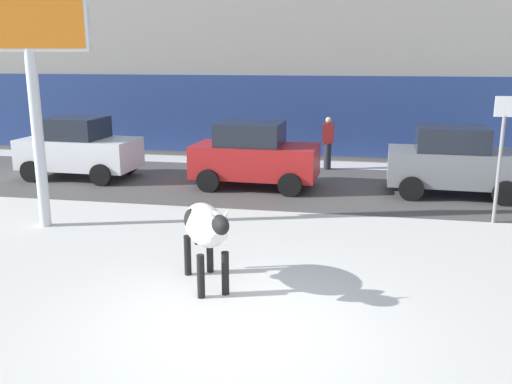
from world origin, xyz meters
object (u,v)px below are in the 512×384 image
object	(u,v)px
car_red_hatchback	(254,155)
pedestrian_near_billboard	(328,143)
billboard	(27,23)
cow_holstein	(205,227)
street_sign	(501,149)
car_grey_hatchback	(454,161)
car_white_hatchback	(78,148)

from	to	relation	value
car_red_hatchback	pedestrian_near_billboard	xyz separation A→B (m)	(1.88, 3.02, -0.05)
car_red_hatchback	billboard	bearing A→B (deg)	-130.00
billboard	pedestrian_near_billboard	size ratio (longest dim) A/B	3.21
billboard	car_red_hatchback	distance (m)	6.83
cow_holstein	street_sign	size ratio (longest dim) A/B	0.66
billboard	car_grey_hatchback	size ratio (longest dim) A/B	1.56
cow_holstein	billboard	size ratio (longest dim) A/B	0.33
cow_holstein	car_white_hatchback	world-z (taller)	car_white_hatchback
car_white_hatchback	billboard	bearing A→B (deg)	-70.20
billboard	car_red_hatchback	bearing A→B (deg)	50.00
car_white_hatchback	car_red_hatchback	bearing A→B (deg)	-2.32
car_red_hatchback	street_sign	distance (m)	6.49
car_red_hatchback	pedestrian_near_billboard	size ratio (longest dim) A/B	2.05
car_white_hatchback	pedestrian_near_billboard	xyz separation A→B (m)	(7.41, 2.80, -0.05)
car_red_hatchback	pedestrian_near_billboard	bearing A→B (deg)	58.12
car_red_hatchback	car_grey_hatchback	distance (m)	5.42
billboard	street_sign	xyz separation A→B (m)	(9.79, 2.14, -2.64)
cow_holstein	billboard	world-z (taller)	billboard
billboard	street_sign	size ratio (longest dim) A/B	1.97
billboard	car_white_hatchback	size ratio (longest dim) A/B	1.56
billboard	car_grey_hatchback	xyz separation A→B (m)	(9.24, 4.64, -3.39)
car_grey_hatchback	pedestrian_near_billboard	distance (m)	4.60
car_white_hatchback	car_red_hatchback	world-z (taller)	same
pedestrian_near_billboard	street_sign	distance (m)	6.85
cow_holstein	car_white_hatchback	distance (m)	9.50
car_grey_hatchback	car_white_hatchback	bearing A→B (deg)	179.31
cow_holstein	car_red_hatchback	xyz separation A→B (m)	(-0.59, 7.05, -0.07)
billboard	pedestrian_near_billboard	distance (m)	10.07
car_grey_hatchback	pedestrian_near_billboard	bearing A→B (deg)	140.44
car_grey_hatchback	street_sign	xyz separation A→B (m)	(0.55, -2.50, 0.74)
car_white_hatchback	car_grey_hatchback	world-z (taller)	same
car_red_hatchback	car_grey_hatchback	size ratio (longest dim) A/B	1.00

